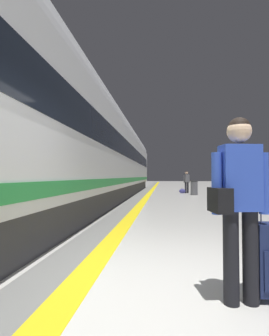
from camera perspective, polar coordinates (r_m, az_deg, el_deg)
The scene contains 8 objects.
ground_plane at distance 3.29m, azimuth 6.90°, elevation -23.12°, with size 120.00×120.00×0.00m, color silver.
safety_line_strip at distance 13.15m, azimuth 2.13°, elevation -6.99°, with size 0.36×80.00×0.01m, color yellow.
tactile_edge_band at distance 13.18m, azimuth 0.43°, elevation -6.98°, with size 0.74×80.00×0.01m, color slate.
high_speed_train at distance 12.31m, azimuth -8.74°, elevation 4.33°, with size 2.94×33.69×4.97m.
traveller_foreground at distance 2.67m, azimuth 21.73°, elevation -5.53°, with size 0.57×0.35×1.76m.
passenger_near at distance 18.83m, azimuth 11.31°, elevation -2.65°, with size 0.45×0.29×1.56m.
duffel_bag_near at distance 18.70m, azimuth 10.39°, elevation -4.96°, with size 0.44×0.26×0.36m.
waste_bin at distance 17.03m, azimuth 12.87°, elevation -4.23°, with size 0.46×0.46×0.91m.
Camera 1 is at (-0.03, -3.06, 1.20)m, focal length 27.94 mm.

